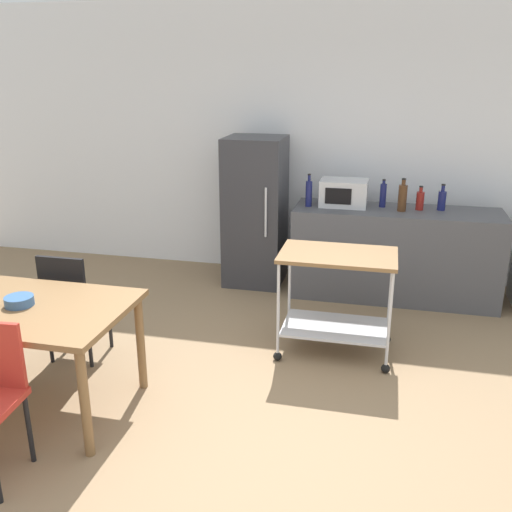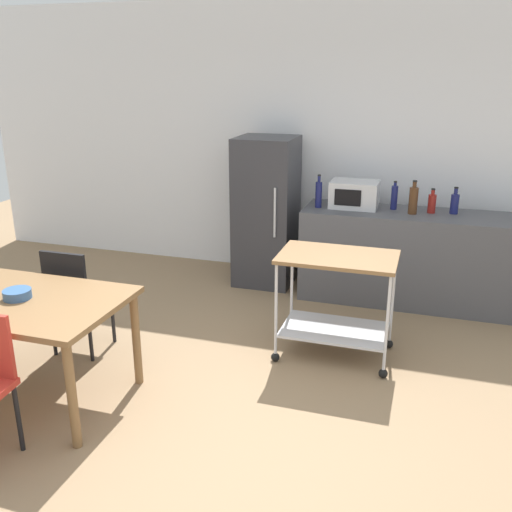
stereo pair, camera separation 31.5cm
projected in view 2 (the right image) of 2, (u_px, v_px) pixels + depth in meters
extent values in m
plane|color=#8C7051|center=(228.00, 436.00, 3.57)|extent=(12.00, 12.00, 0.00)
cube|color=white|center=(329.00, 143.00, 6.00)|extent=(8.40, 0.12, 2.90)
cube|color=#4C4C51|center=(405.00, 257.00, 5.52)|extent=(2.00, 0.64, 0.90)
cube|color=brown|center=(12.00, 300.00, 3.79)|extent=(1.50, 0.90, 0.04)
cylinder|color=brown|center=(72.00, 396.00, 3.36)|extent=(0.06, 0.06, 0.71)
cylinder|color=brown|center=(136.00, 339.00, 4.07)|extent=(0.06, 0.06, 0.71)
cylinder|color=black|center=(18.00, 418.00, 3.37)|extent=(0.03, 0.03, 0.45)
cube|color=black|center=(81.00, 296.00, 4.54)|extent=(0.40, 0.40, 0.04)
cube|color=black|center=(64.00, 278.00, 4.31)|extent=(0.38, 0.03, 0.40)
cylinder|color=black|center=(113.00, 317.00, 4.73)|extent=(0.03, 0.03, 0.45)
cylinder|color=black|center=(77.00, 313.00, 4.82)|extent=(0.03, 0.03, 0.45)
cylinder|color=black|center=(90.00, 335.00, 4.42)|extent=(0.03, 0.03, 0.45)
cylinder|color=black|center=(53.00, 329.00, 4.51)|extent=(0.03, 0.03, 0.45)
cube|color=#333338|center=(266.00, 212.00, 5.92)|extent=(0.60, 0.60, 1.55)
cylinder|color=silver|center=(275.00, 213.00, 5.56)|extent=(0.02, 0.02, 0.50)
cube|color=brown|center=(338.00, 257.00, 4.32)|extent=(0.90, 0.56, 0.03)
cube|color=silver|center=(334.00, 330.00, 4.52)|extent=(0.83, 0.52, 0.02)
cylinder|color=silver|center=(276.00, 309.00, 4.34)|extent=(0.02, 0.02, 0.76)
sphere|color=black|center=(275.00, 357.00, 4.47)|extent=(0.07, 0.07, 0.07)
cylinder|color=silver|center=(387.00, 323.00, 4.10)|extent=(0.02, 0.02, 0.76)
sphere|color=black|center=(383.00, 373.00, 4.23)|extent=(0.07, 0.07, 0.07)
cylinder|color=silver|center=(292.00, 286.00, 4.79)|extent=(0.02, 0.02, 0.76)
sphere|color=black|center=(291.00, 330.00, 4.92)|extent=(0.07, 0.07, 0.07)
cylinder|color=silver|center=(393.00, 298.00, 4.55)|extent=(0.02, 0.02, 0.76)
sphere|color=black|center=(389.00, 344.00, 4.68)|extent=(0.07, 0.07, 0.07)
cylinder|color=navy|center=(319.00, 195.00, 5.54)|extent=(0.06, 0.06, 0.25)
cylinder|color=navy|center=(319.00, 179.00, 5.49)|extent=(0.03, 0.03, 0.06)
cylinder|color=black|center=(319.00, 175.00, 5.48)|extent=(0.03, 0.03, 0.01)
cube|color=silver|center=(354.00, 194.00, 5.54)|extent=(0.46, 0.34, 0.26)
cube|color=black|center=(348.00, 198.00, 5.40)|extent=(0.25, 0.01, 0.16)
cylinder|color=navy|center=(394.00, 198.00, 5.47)|extent=(0.06, 0.06, 0.23)
cylinder|color=navy|center=(395.00, 184.00, 5.42)|extent=(0.03, 0.03, 0.04)
cylinder|color=black|center=(395.00, 182.00, 5.42)|extent=(0.03, 0.03, 0.01)
cylinder|color=#4C2D19|center=(413.00, 201.00, 5.29)|extent=(0.08, 0.08, 0.25)
cylinder|color=#4C2D19|center=(415.00, 185.00, 5.24)|extent=(0.04, 0.04, 0.05)
cylinder|color=black|center=(415.00, 181.00, 5.23)|extent=(0.04, 0.04, 0.01)
cylinder|color=maroon|center=(432.00, 204.00, 5.34)|extent=(0.07, 0.07, 0.17)
cylinder|color=maroon|center=(433.00, 192.00, 5.30)|extent=(0.03, 0.03, 0.05)
cylinder|color=black|center=(433.00, 189.00, 5.29)|extent=(0.04, 0.04, 0.01)
cylinder|color=navy|center=(455.00, 204.00, 5.31)|extent=(0.08, 0.08, 0.18)
cylinder|color=navy|center=(456.00, 191.00, 5.27)|extent=(0.03, 0.03, 0.06)
cylinder|color=black|center=(456.00, 188.00, 5.26)|extent=(0.04, 0.04, 0.01)
cylinder|color=#33598C|center=(17.00, 294.00, 3.76)|extent=(0.18, 0.18, 0.06)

